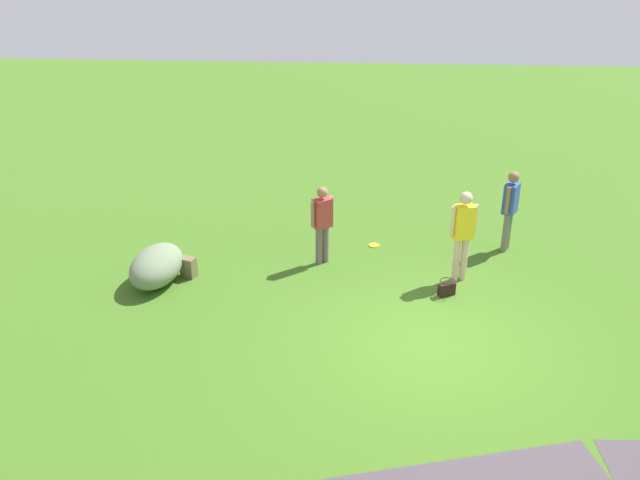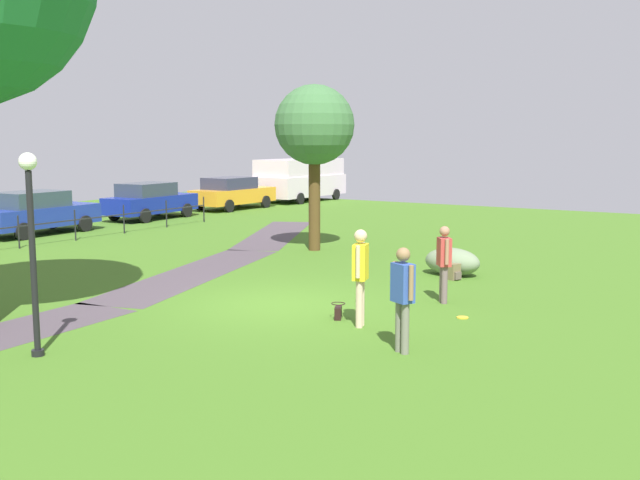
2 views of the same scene
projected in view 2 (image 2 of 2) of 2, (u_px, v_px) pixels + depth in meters
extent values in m
plane|color=#406B1F|center=(279.00, 305.00, 15.54)|extent=(48.00, 48.00, 0.00)
cube|color=#493F46|center=(194.00, 273.00, 19.16)|extent=(8.14, 3.67, 0.01)
cube|color=#493F46|center=(275.00, 234.00, 26.89)|extent=(7.93, 4.87, 0.01)
cylinder|color=#4E381A|center=(314.00, 202.00, 22.90)|extent=(0.36, 0.36, 3.00)
sphere|color=#3D6B3C|center=(314.00, 125.00, 22.58)|extent=(2.43, 2.43, 2.43)
cylinder|color=black|center=(38.00, 353.00, 11.90)|extent=(0.20, 0.20, 0.10)
cylinder|color=black|center=(33.00, 265.00, 11.71)|extent=(0.10, 0.10, 2.96)
sphere|color=white|center=(28.00, 161.00, 11.49)|extent=(0.28, 0.28, 0.28)
ellipsoid|color=slate|center=(452.00, 262.00, 18.83)|extent=(1.07, 1.58, 0.70)
cylinder|color=beige|center=(361.00, 302.00, 13.78)|extent=(0.13, 0.13, 0.88)
cylinder|color=beige|center=(359.00, 304.00, 13.63)|extent=(0.13, 0.13, 0.88)
cube|color=yellow|center=(360.00, 262.00, 13.60)|extent=(0.41, 0.33, 0.66)
cylinder|color=beige|center=(363.00, 258.00, 13.80)|extent=(0.08, 0.08, 0.59)
cylinder|color=beige|center=(358.00, 262.00, 13.38)|extent=(0.08, 0.08, 0.59)
sphere|color=beige|center=(361.00, 236.00, 13.53)|extent=(0.24, 0.24, 0.24)
cylinder|color=slate|center=(399.00, 326.00, 12.09)|extent=(0.13, 0.13, 0.84)
cylinder|color=slate|center=(405.00, 329.00, 11.96)|extent=(0.13, 0.13, 0.84)
cube|color=#3251A9|center=(403.00, 283.00, 11.92)|extent=(0.38, 0.43, 0.63)
cylinder|color=olive|center=(395.00, 278.00, 12.11)|extent=(0.08, 0.08, 0.56)
cylinder|color=olive|center=(411.00, 283.00, 11.73)|extent=(0.08, 0.08, 0.56)
sphere|color=olive|center=(403.00, 255.00, 11.86)|extent=(0.23, 0.23, 0.23)
cylinder|color=#6E595B|center=(444.00, 285.00, 15.61)|extent=(0.13, 0.13, 0.79)
cylinder|color=#6E595B|center=(442.00, 284.00, 15.76)|extent=(0.13, 0.13, 0.79)
cube|color=#B53A37|center=(444.00, 252.00, 15.59)|extent=(0.43, 0.41, 0.59)
cylinder|color=#A17055|center=(447.00, 252.00, 15.37)|extent=(0.08, 0.08, 0.53)
cylinder|color=#A17055|center=(441.00, 249.00, 15.80)|extent=(0.08, 0.08, 0.53)
sphere|color=#A17055|center=(445.00, 231.00, 15.53)|extent=(0.21, 0.21, 0.21)
cube|color=black|center=(338.00, 313.00, 14.33)|extent=(0.34, 0.25, 0.24)
torus|color=black|center=(338.00, 304.00, 14.30)|extent=(0.36, 0.36, 0.02)
cube|color=brown|center=(454.00, 272.00, 18.26)|extent=(0.33, 0.29, 0.40)
cube|color=brown|center=(458.00, 276.00, 18.17)|extent=(0.20, 0.13, 0.18)
cylinder|color=gold|center=(463.00, 317.00, 14.41)|extent=(0.23, 0.23, 0.02)
cylinder|color=black|center=(19.00, 232.00, 23.34)|extent=(0.05, 0.05, 1.05)
cylinder|color=black|center=(75.00, 225.00, 25.19)|extent=(0.05, 0.05, 1.05)
cylinder|color=black|center=(124.00, 219.00, 27.04)|extent=(0.05, 0.05, 1.05)
cylinder|color=black|center=(166.00, 214.00, 28.89)|extent=(0.05, 0.05, 1.05)
cylinder|color=black|center=(204.00, 209.00, 30.74)|extent=(0.05, 0.05, 1.05)
cube|color=navy|center=(38.00, 216.00, 26.85)|extent=(4.46, 1.92, 0.70)
cube|color=#2E3F4C|center=(31.00, 199.00, 26.54)|extent=(2.35, 1.70, 0.56)
cylinder|color=black|center=(52.00, 221.00, 28.51)|extent=(0.61, 0.18, 0.60)
cylinder|color=black|center=(85.00, 223.00, 27.64)|extent=(0.61, 0.18, 0.60)
cylinder|color=black|center=(23.00, 231.00, 25.29)|extent=(0.61, 0.18, 0.60)
cube|color=navy|center=(151.00, 204.00, 31.90)|extent=(4.33, 1.89, 0.70)
cube|color=#2E3847|center=(146.00, 189.00, 31.59)|extent=(2.28, 1.66, 0.56)
cylinder|color=black|center=(157.00, 208.00, 33.50)|extent=(0.61, 0.19, 0.60)
cylinder|color=black|center=(187.00, 210.00, 32.67)|extent=(0.61, 0.19, 0.60)
cylinder|color=black|center=(114.00, 214.00, 31.22)|extent=(0.61, 0.19, 0.60)
cylinder|color=black|center=(145.00, 216.00, 30.39)|extent=(0.61, 0.19, 0.60)
cube|color=orange|center=(233.00, 196.00, 36.35)|extent=(4.57, 1.93, 0.70)
cube|color=#2F3149|center=(229.00, 183.00, 36.04)|extent=(2.40, 1.73, 0.56)
cylinder|color=black|center=(238.00, 200.00, 38.05)|extent=(0.60, 0.18, 0.60)
cylinder|color=black|center=(266.00, 202.00, 37.06)|extent=(0.60, 0.18, 0.60)
cylinder|color=black|center=(200.00, 204.00, 35.73)|extent=(0.60, 0.18, 0.60)
cylinder|color=black|center=(229.00, 206.00, 34.74)|extent=(0.60, 0.18, 0.60)
cube|color=silver|center=(300.00, 185.00, 41.03)|extent=(5.72, 2.66, 1.10)
cube|color=silver|center=(300.00, 167.00, 40.89)|extent=(5.44, 2.52, 0.90)
cylinder|color=black|center=(300.00, 193.00, 43.23)|extent=(0.60, 0.18, 0.60)
cylinder|color=black|center=(336.00, 194.00, 41.86)|extent=(0.60, 0.18, 0.60)
cylinder|color=black|center=(263.00, 196.00, 40.34)|extent=(0.60, 0.18, 0.60)
cylinder|color=black|center=(300.00, 199.00, 38.98)|extent=(0.60, 0.18, 0.60)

